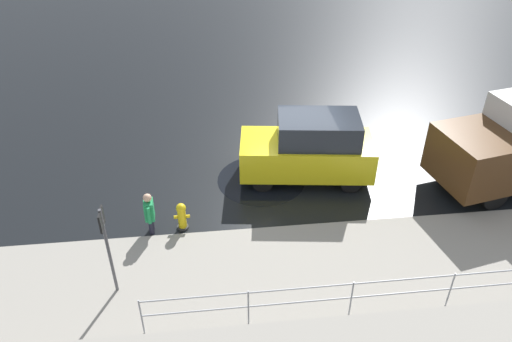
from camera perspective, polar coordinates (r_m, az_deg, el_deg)
The scene contains 8 objects.
ground_plane at distance 15.60m, azimuth 4.15°, elevation -0.01°, with size 60.00×60.00×0.00m, color black.
kerb_strip at distance 12.43m, azimuth 7.51°, elevation -10.88°, with size 24.00×3.20×0.04m, color gray.
moving_hatchback at distance 14.83m, azimuth 6.13°, elevation 2.60°, with size 4.09×2.18×2.06m.
fire_hydrant at distance 13.32m, azimuth -8.47°, elevation -5.14°, with size 0.42×0.31×0.80m.
pedestrian at distance 13.18m, azimuth -12.10°, elevation -4.50°, with size 0.26×0.57×1.22m.
metal_railing at distance 11.36m, azimuth 16.41°, elevation -12.73°, with size 11.07×0.04×1.05m.
sign_post at distance 11.20m, azimuth -16.75°, elevation -7.54°, with size 0.07×0.44×2.40m.
puddle_patch at distance 15.18m, azimuth 0.60°, elevation -0.98°, with size 2.67×2.67×0.01m, color black.
Camera 1 is at (2.54, 12.63, 8.80)m, focal length 35.00 mm.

